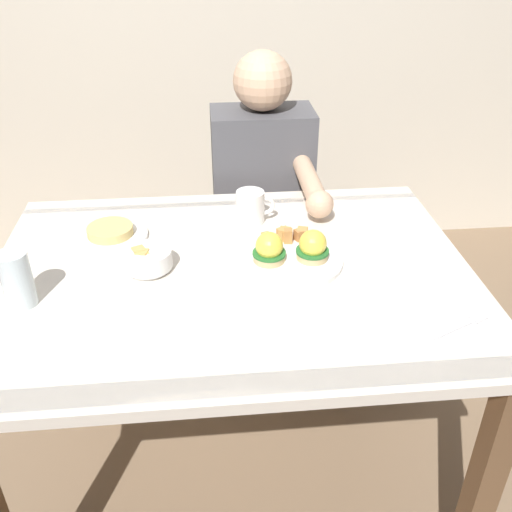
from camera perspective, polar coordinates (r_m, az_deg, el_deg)
name	(u,v)px	position (r m, az deg, el deg)	size (l,w,h in m)	color
ground_plane	(237,467)	(1.93, -1.89, -20.28)	(6.00, 6.00, 0.00)	#7F664C
dining_table	(233,305)	(1.49, -2.31, -4.93)	(1.20, 0.90, 0.74)	silver
eggs_benedict_plate	(290,252)	(1.45, 3.44, 0.36)	(0.27, 0.27, 0.09)	white
fruit_bowl	(148,259)	(1.44, -10.73, -0.32)	(0.12, 0.12, 0.06)	white
coffee_mug	(251,206)	(1.63, -0.49, 5.00)	(0.11, 0.08, 0.09)	white
fork	(462,325)	(1.32, 19.88, -6.49)	(0.15, 0.08, 0.00)	silver
water_glass_near	(18,282)	(1.38, -22.67, -2.43)	(0.07, 0.07, 0.13)	silver
side_plate	(111,234)	(1.61, -14.30, 2.17)	(0.20, 0.20, 0.04)	white
diner_person	(264,197)	(2.00, 0.79, 5.86)	(0.34, 0.54, 1.14)	#33333D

